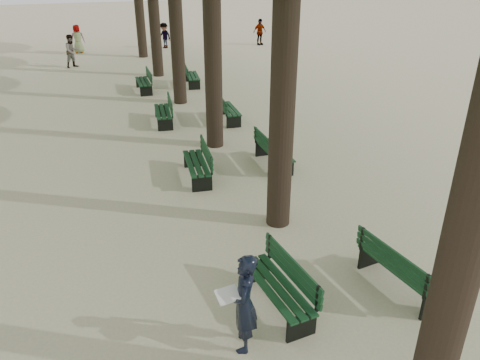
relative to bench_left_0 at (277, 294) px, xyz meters
name	(u,v)px	position (x,y,z in m)	size (l,w,h in m)	color
ground	(266,329)	(-0.37, -0.41, -0.27)	(120.00, 120.00, 0.00)	beige
bench_left_0	(277,294)	(0.00, 0.00, 0.00)	(0.75, 1.85, 0.92)	black
bench_left_1	(197,169)	(0.00, 5.41, 0.00)	(0.75, 1.85, 0.92)	black
bench_left_2	(163,116)	(0.00, 10.21, 0.00)	(0.77, 1.85, 0.92)	black
bench_left_3	(144,85)	(0.00, 14.80, 0.00)	(0.62, 1.81, 0.92)	black
bench_right_0	(400,276)	(2.27, -0.26, 0.00)	(0.79, 1.86, 0.92)	black
bench_right_1	(274,157)	(2.27, 5.52, 0.00)	(0.59, 1.81, 0.92)	black
bench_right_2	(228,114)	(2.27, 9.74, 0.00)	(0.68, 1.83, 0.92)	black
bench_right_3	(192,80)	(2.27, 15.13, 0.00)	(0.80, 1.86, 0.92)	black
man_with_map	(244,304)	(-0.82, -0.64, 0.55)	(0.71, 0.73, 1.64)	black
pedestrian_d	(78,39)	(-2.38, 25.13, 0.56)	(0.81, 0.33, 1.66)	#262628
pedestrian_c	(260,32)	(9.07, 24.12, 0.56)	(0.98, 0.33, 1.67)	#262628
pedestrian_a	(72,51)	(-2.78, 20.95, 0.57)	(0.82, 0.34, 1.69)	#262628
pedestrian_b	(164,36)	(2.89, 25.02, 0.51)	(1.00, 0.31, 1.56)	#262628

